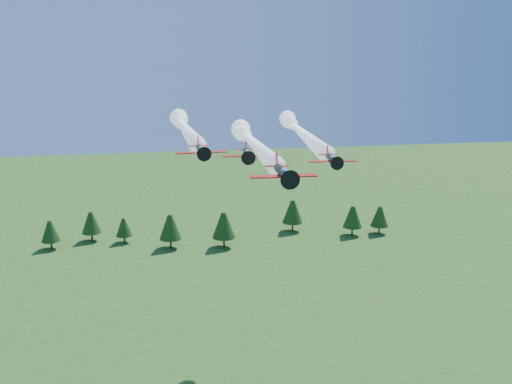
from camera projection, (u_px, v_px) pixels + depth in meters
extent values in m
cylinder|color=black|center=(283.00, 172.00, 70.40)|extent=(1.30, 6.11, 1.13)
cone|color=black|center=(289.00, 178.00, 66.99)|extent=(1.15, 1.05, 1.13)
cone|color=black|center=(290.00, 180.00, 66.34)|extent=(0.51, 0.52, 0.50)
cylinder|color=black|center=(290.00, 180.00, 66.16)|extent=(2.36, 0.11, 2.36)
cube|color=red|center=(283.00, 176.00, 70.05)|extent=(8.37, 1.76, 0.14)
cube|color=red|center=(277.00, 166.00, 74.22)|extent=(3.29, 1.05, 0.08)
cube|color=red|center=(277.00, 159.00, 74.12)|extent=(0.13, 1.07, 1.63)
ellipsoid|color=#8FBBDD|center=(284.00, 170.00, 69.32)|extent=(0.85, 1.37, 0.70)
sphere|color=white|center=(246.00, 136.00, 102.34)|extent=(2.30, 2.30, 2.30)
sphere|color=white|center=(243.00, 133.00, 106.25)|extent=(3.00, 3.00, 3.00)
sphere|color=white|center=(240.00, 130.00, 110.17)|extent=(3.70, 3.70, 3.70)
cylinder|color=black|center=(201.00, 150.00, 79.16)|extent=(1.10, 5.15, 0.95)
cone|color=black|center=(204.00, 153.00, 76.31)|extent=(0.97, 0.88, 0.95)
cone|color=black|center=(204.00, 154.00, 75.77)|extent=(0.43, 0.44, 0.42)
cylinder|color=black|center=(204.00, 154.00, 75.62)|extent=(1.99, 0.10, 1.99)
cube|color=red|center=(201.00, 152.00, 78.87)|extent=(7.06, 1.49, 0.11)
cube|color=red|center=(198.00, 146.00, 82.35)|extent=(2.78, 0.89, 0.07)
cube|color=red|center=(198.00, 140.00, 82.26)|extent=(0.11, 0.90, 1.38)
ellipsoid|color=#8FBBDD|center=(202.00, 148.00, 78.25)|extent=(0.72, 1.16, 0.59)
sphere|color=white|center=(180.00, 122.00, 111.47)|extent=(2.30, 2.30, 2.30)
sphere|color=white|center=(179.00, 120.00, 115.53)|extent=(3.00, 3.00, 3.00)
sphere|color=white|center=(177.00, 117.00, 119.59)|extent=(3.70, 3.70, 3.70)
cylinder|color=black|center=(332.00, 159.00, 80.65)|extent=(1.42, 4.97, 0.91)
cone|color=black|center=(336.00, 162.00, 77.88)|extent=(0.99, 0.91, 0.91)
cone|color=black|center=(337.00, 163.00, 77.35)|extent=(0.44, 0.45, 0.40)
cylinder|color=black|center=(337.00, 163.00, 77.20)|extent=(1.90, 0.24, 1.91)
cube|color=red|center=(332.00, 161.00, 80.37)|extent=(6.81, 1.93, 0.11)
cube|color=red|center=(327.00, 154.00, 83.76)|extent=(2.70, 1.05, 0.06)
cube|color=red|center=(327.00, 149.00, 83.68)|extent=(0.17, 0.87, 1.32)
ellipsoid|color=#8FBBDD|center=(333.00, 157.00, 79.77)|extent=(0.77, 1.15, 0.57)
sphere|color=white|center=(293.00, 125.00, 118.59)|extent=(2.30, 2.30, 2.30)
sphere|color=white|center=(290.00, 122.00, 123.45)|extent=(3.00, 3.00, 3.00)
sphere|color=white|center=(287.00, 120.00, 128.32)|extent=(3.70, 3.70, 3.70)
cylinder|color=black|center=(247.00, 153.00, 86.63)|extent=(1.65, 5.57, 1.02)
cone|color=black|center=(248.00, 157.00, 83.53)|extent=(1.12, 1.03, 1.02)
cone|color=black|center=(248.00, 158.00, 82.93)|extent=(0.50, 0.51, 0.45)
cylinder|color=black|center=(248.00, 158.00, 82.77)|extent=(2.12, 0.29, 2.13)
cube|color=red|center=(247.00, 156.00, 86.31)|extent=(7.63, 2.24, 0.12)
cube|color=red|center=(246.00, 149.00, 90.12)|extent=(3.03, 1.20, 0.07)
cube|color=red|center=(246.00, 144.00, 90.02)|extent=(0.20, 0.97, 1.47)
ellipsoid|color=#8FBBDD|center=(247.00, 152.00, 85.65)|extent=(0.87, 1.30, 0.63)
cylinder|color=#382314|center=(171.00, 243.00, 189.38)|extent=(0.60, 0.60, 3.21)
cone|color=#173510|center=(170.00, 227.00, 188.03)|extent=(7.34, 7.34, 8.26)
cylinder|color=#382314|center=(51.00, 245.00, 188.57)|extent=(0.60, 0.60, 2.69)
cone|color=#173510|center=(50.00, 231.00, 187.44)|extent=(6.15, 6.15, 6.92)
cylinder|color=#382314|center=(92.00, 237.00, 196.75)|extent=(0.60, 0.60, 2.89)
cone|color=#173510|center=(91.00, 222.00, 195.54)|extent=(6.60, 6.60, 7.43)
cylinder|color=#382314|center=(124.00, 239.00, 194.99)|extent=(0.60, 0.60, 2.40)
cone|color=#173510|center=(124.00, 227.00, 193.99)|extent=(5.48, 5.48, 6.17)
cylinder|color=#382314|center=(224.00, 242.00, 190.23)|extent=(0.60, 0.60, 3.35)
cone|color=#173510|center=(224.00, 225.00, 188.83)|extent=(7.66, 7.66, 8.62)
cylinder|color=#382314|center=(379.00, 230.00, 204.86)|extent=(0.60, 0.60, 2.78)
cone|color=#173510|center=(380.00, 216.00, 203.70)|extent=(6.36, 6.36, 7.16)
cylinder|color=#382314|center=(292.00, 227.00, 207.58)|extent=(0.60, 0.60, 3.24)
cone|color=#173510|center=(293.00, 211.00, 206.22)|extent=(7.40, 7.40, 8.33)
cylinder|color=#382314|center=(352.00, 231.00, 202.83)|extent=(0.60, 0.60, 2.99)
cone|color=#173510|center=(353.00, 217.00, 201.58)|extent=(6.83, 6.83, 7.68)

